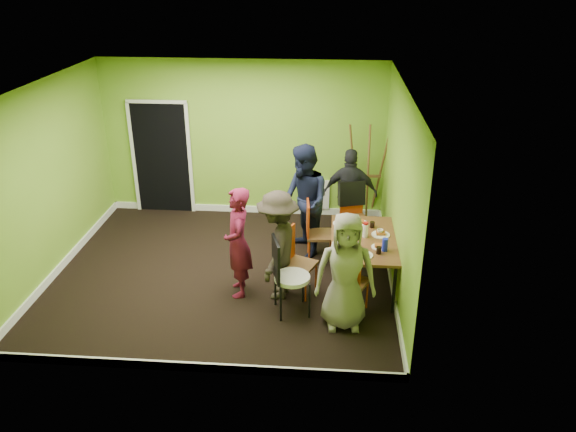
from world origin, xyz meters
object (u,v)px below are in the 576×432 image
(chair_back_end, at_px, (352,200))
(thermos, at_px, (365,231))
(person_front_end, at_px, (345,272))
(chair_left_near, at_px, (295,257))
(chair_front_end, at_px, (349,279))
(dining_table, at_px, (363,242))
(person_left_near, at_px, (278,246))
(orange_bottle, at_px, (364,232))
(person_back_end, at_px, (350,194))
(person_standing, at_px, (238,243))
(person_left_far, at_px, (304,202))
(chair_bentwood, at_px, (286,273))
(blue_bottle, at_px, (385,245))
(easel, at_px, (367,174))
(chair_left_far, at_px, (315,229))

(chair_back_end, bearing_deg, thermos, 80.18)
(person_front_end, bearing_deg, chair_left_near, 128.77)
(chair_front_end, xyz_separation_m, person_front_end, (-0.07, -0.24, 0.25))
(dining_table, bearing_deg, chair_front_end, -104.98)
(person_left_near, bearing_deg, thermos, 116.62)
(dining_table, distance_m, person_left_near, 1.23)
(person_left_near, bearing_deg, chair_front_end, 75.33)
(orange_bottle, bearing_deg, person_back_end, 96.18)
(person_standing, relative_size, person_back_end, 1.03)
(orange_bottle, relative_size, person_left_far, 0.04)
(thermos, xyz_separation_m, person_front_end, (-0.29, -1.05, -0.07))
(chair_back_end, height_order, chair_front_end, chair_back_end)
(chair_bentwood, height_order, person_left_far, person_left_far)
(blue_bottle, height_order, person_standing, person_standing)
(easel, xyz_separation_m, person_front_end, (-0.42, -3.21, -0.11))
(person_left_far, bearing_deg, chair_bentwood, -29.54)
(dining_table, bearing_deg, chair_bentwood, -142.71)
(chair_back_end, relative_size, person_left_near, 0.67)
(chair_left_near, relative_size, easel, 0.53)
(chair_left_far, xyz_separation_m, person_back_end, (0.55, 0.97, 0.20))
(chair_front_end, height_order, orange_bottle, chair_front_end)
(chair_front_end, relative_size, person_left_far, 0.53)
(dining_table, bearing_deg, thermos, 65.73)
(dining_table, xyz_separation_m, chair_bentwood, (-1.02, -0.78, -0.09))
(chair_bentwood, xyz_separation_m, easel, (1.18, 2.98, 0.29))
(person_standing, bearing_deg, blue_bottle, 78.18)
(person_left_far, height_order, person_back_end, person_left_far)
(chair_left_far, relative_size, blue_bottle, 5.51)
(person_left_far, bearing_deg, chair_back_end, 99.36)
(chair_back_end, bearing_deg, chair_bentwood, 51.69)
(chair_bentwood, relative_size, person_left_near, 0.70)
(easel, xyz_separation_m, orange_bottle, (-0.15, -2.07, -0.11))
(chair_left_far, relative_size, person_back_end, 0.65)
(thermos, height_order, person_back_end, person_back_end)
(person_left_near, bearing_deg, chair_back_end, 156.97)
(person_front_end, bearing_deg, person_standing, 152.28)
(chair_front_end, height_order, blue_bottle, chair_front_end)
(chair_left_far, height_order, chair_left_near, chair_left_far)
(chair_front_end, height_order, person_back_end, person_back_end)
(easel, bearing_deg, person_left_far, -128.30)
(dining_table, height_order, chair_bentwood, chair_bentwood)
(dining_table, height_order, chair_back_end, chair_back_end)
(person_left_far, bearing_deg, orange_bottle, 25.08)
(person_left_far, bearing_deg, person_standing, -58.95)
(chair_left_far, xyz_separation_m, chair_back_end, (0.57, 0.78, 0.18))
(easel, bearing_deg, chair_back_end, -109.10)
(chair_bentwood, height_order, person_back_end, person_back_end)
(chair_left_far, distance_m, easel, 1.82)
(easel, relative_size, thermos, 9.27)
(chair_left_near, relative_size, person_left_near, 0.62)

